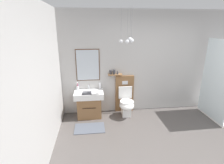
{
  "coord_description": "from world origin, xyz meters",
  "views": [
    {
      "loc": [
        -1.58,
        -2.26,
        2.21
      ],
      "look_at": [
        -1.1,
        1.78,
        0.91
      ],
      "focal_mm": 27.67,
      "sensor_mm": 36.0,
      "label": 1
    }
  ],
  "objects_px": {
    "soap_dispenser": "(100,86)",
    "folded_hand_towel": "(87,93)",
    "vanity_sink_left": "(89,103)",
    "shower_tray": "(222,102)",
    "toilet": "(126,100)",
    "toothbrush_cup": "(78,88)"
  },
  "relations": [
    {
      "from": "vanity_sink_left",
      "to": "folded_hand_towel",
      "type": "bearing_deg",
      "value": -104.86
    },
    {
      "from": "folded_hand_towel",
      "to": "soap_dispenser",
      "type": "bearing_deg",
      "value": 45.23
    },
    {
      "from": "soap_dispenser",
      "to": "shower_tray",
      "type": "xyz_separation_m",
      "value": [
        3.03,
        -0.63,
        -0.34
      ]
    },
    {
      "from": "vanity_sink_left",
      "to": "toilet",
      "type": "xyz_separation_m",
      "value": [
        0.94,
        0.01,
        0.02
      ]
    },
    {
      "from": "toilet",
      "to": "shower_tray",
      "type": "xyz_separation_m",
      "value": [
        2.38,
        -0.46,
        0.02
      ]
    },
    {
      "from": "toilet",
      "to": "folded_hand_towel",
      "type": "xyz_separation_m",
      "value": [
        -0.98,
        -0.16,
        0.32
      ]
    },
    {
      "from": "folded_hand_towel",
      "to": "toothbrush_cup",
      "type": "bearing_deg",
      "value": 126.68
    },
    {
      "from": "toilet",
      "to": "shower_tray",
      "type": "bearing_deg",
      "value": -10.94
    },
    {
      "from": "folded_hand_towel",
      "to": "vanity_sink_left",
      "type": "bearing_deg",
      "value": 75.14
    },
    {
      "from": "toilet",
      "to": "toothbrush_cup",
      "type": "relative_size",
      "value": 4.82
    },
    {
      "from": "toilet",
      "to": "soap_dispenser",
      "type": "bearing_deg",
      "value": 165.3
    },
    {
      "from": "soap_dispenser",
      "to": "folded_hand_towel",
      "type": "relative_size",
      "value": 0.78
    },
    {
      "from": "folded_hand_towel",
      "to": "shower_tray",
      "type": "height_order",
      "value": "shower_tray"
    },
    {
      "from": "vanity_sink_left",
      "to": "folded_hand_towel",
      "type": "relative_size",
      "value": 3.27
    },
    {
      "from": "toilet",
      "to": "vanity_sink_left",
      "type": "bearing_deg",
      "value": -179.32
    },
    {
      "from": "toothbrush_cup",
      "to": "soap_dispenser",
      "type": "bearing_deg",
      "value": 1.04
    },
    {
      "from": "vanity_sink_left",
      "to": "folded_hand_towel",
      "type": "height_order",
      "value": "folded_hand_towel"
    },
    {
      "from": "toothbrush_cup",
      "to": "folded_hand_towel",
      "type": "relative_size",
      "value": 0.94
    },
    {
      "from": "toilet",
      "to": "shower_tray",
      "type": "distance_m",
      "value": 2.43
    },
    {
      "from": "vanity_sink_left",
      "to": "shower_tray",
      "type": "height_order",
      "value": "shower_tray"
    },
    {
      "from": "toilet",
      "to": "toothbrush_cup",
      "type": "distance_m",
      "value": 1.28
    },
    {
      "from": "vanity_sink_left",
      "to": "soap_dispenser",
      "type": "distance_m",
      "value": 0.51
    }
  ]
}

